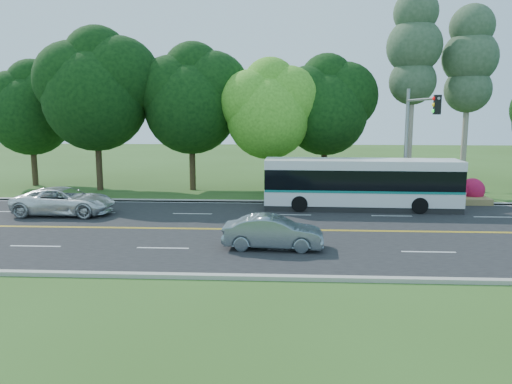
{
  "coord_description": "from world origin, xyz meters",
  "views": [
    {
      "loc": [
        -1.01,
        -23.54,
        5.77
      ],
      "look_at": [
        -2.37,
        2.0,
        1.53
      ],
      "focal_mm": 35.0,
      "sensor_mm": 36.0,
      "label": 1
    }
  ],
  "objects_px": {
    "traffic_signal": "(415,129)",
    "transit_bus": "(361,185)",
    "suv": "(64,201)",
    "sedan": "(273,232)"
  },
  "relations": [
    {
      "from": "traffic_signal",
      "to": "transit_bus",
      "type": "distance_m",
      "value": 4.36
    },
    {
      "from": "traffic_signal",
      "to": "sedan",
      "type": "height_order",
      "value": "traffic_signal"
    },
    {
      "from": "sedan",
      "to": "suv",
      "type": "xyz_separation_m",
      "value": [
        -11.66,
        6.23,
        0.07
      ]
    },
    {
      "from": "traffic_signal",
      "to": "sedan",
      "type": "relative_size",
      "value": 1.68
    },
    {
      "from": "suv",
      "to": "transit_bus",
      "type": "bearing_deg",
      "value": -81.5
    },
    {
      "from": "traffic_signal",
      "to": "suv",
      "type": "distance_m",
      "value": 20.06
    },
    {
      "from": "transit_bus",
      "to": "sedan",
      "type": "xyz_separation_m",
      "value": [
        -4.92,
        -8.63,
        -0.75
      ]
    },
    {
      "from": "transit_bus",
      "to": "suv",
      "type": "xyz_separation_m",
      "value": [
        -16.58,
        -2.41,
        -0.69
      ]
    },
    {
      "from": "traffic_signal",
      "to": "transit_bus",
      "type": "xyz_separation_m",
      "value": [
        -2.94,
        -0.07,
        -3.21
      ]
    },
    {
      "from": "transit_bus",
      "to": "suv",
      "type": "height_order",
      "value": "transit_bus"
    }
  ]
}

